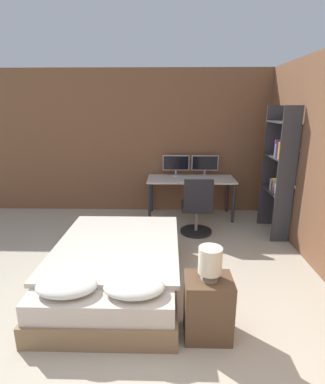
{
  "coord_description": "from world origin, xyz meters",
  "views": [
    {
      "loc": [
        -0.02,
        -1.77,
        2.02
      ],
      "look_at": [
        -0.13,
        2.67,
        0.75
      ],
      "focal_mm": 28.0,
      "sensor_mm": 36.0,
      "label": 1
    }
  ],
  "objects_px": {
    "monitor_left": "(176,164)",
    "office_chair": "(197,211)",
    "bedside_lamp": "(210,261)",
    "keyboard": "(192,181)",
    "computer_mouse": "(209,181)",
    "bed": "(116,266)",
    "monitor_right": "(205,164)",
    "nightstand": "(208,307)",
    "bookshelf": "(280,168)",
    "desk": "(191,183)"
  },
  "relations": [
    {
      "from": "monitor_left",
      "to": "office_chair",
      "type": "bearing_deg",
      "value": -72.84
    },
    {
      "from": "bedside_lamp",
      "to": "monitor_left",
      "type": "distance_m",
      "value": 3.33
    },
    {
      "from": "bedside_lamp",
      "to": "bed",
      "type": "bearing_deg",
      "value": 140.99
    },
    {
      "from": "nightstand",
      "to": "monitor_right",
      "type": "relative_size",
      "value": 1.15
    },
    {
      "from": "nightstand",
      "to": "computer_mouse",
      "type": "height_order",
      "value": "computer_mouse"
    },
    {
      "from": "bed",
      "to": "computer_mouse",
      "type": "distance_m",
      "value": 2.5
    },
    {
      "from": "bookshelf",
      "to": "monitor_right",
      "type": "bearing_deg",
      "value": 135.78
    },
    {
      "from": "bedside_lamp",
      "to": "office_chair",
      "type": "relative_size",
      "value": 0.31
    },
    {
      "from": "desk",
      "to": "monitor_right",
      "type": "height_order",
      "value": "monitor_right"
    },
    {
      "from": "monitor_right",
      "to": "nightstand",
      "type": "bearing_deg",
      "value": -95.48
    },
    {
      "from": "keyboard",
      "to": "bookshelf",
      "type": "bearing_deg",
      "value": -22.23
    },
    {
      "from": "office_chair",
      "to": "bookshelf",
      "type": "xyz_separation_m",
      "value": [
        1.26,
        0.04,
        0.7
      ]
    },
    {
      "from": "nightstand",
      "to": "bed",
      "type": "bearing_deg",
      "value": 140.99
    },
    {
      "from": "monitor_left",
      "to": "keyboard",
      "type": "relative_size",
      "value": 1.23
    },
    {
      "from": "monitor_left",
      "to": "keyboard",
      "type": "bearing_deg",
      "value": -59.98
    },
    {
      "from": "bedside_lamp",
      "to": "keyboard",
      "type": "distance_m",
      "value": 2.84
    },
    {
      "from": "computer_mouse",
      "to": "bookshelf",
      "type": "relative_size",
      "value": 0.03
    },
    {
      "from": "keyboard",
      "to": "office_chair",
      "type": "height_order",
      "value": "office_chair"
    },
    {
      "from": "monitor_left",
      "to": "bookshelf",
      "type": "relative_size",
      "value": 0.25
    },
    {
      "from": "keyboard",
      "to": "bookshelf",
      "type": "distance_m",
      "value": 1.46
    },
    {
      "from": "monitor_left",
      "to": "office_chair",
      "type": "distance_m",
      "value": 1.24
    },
    {
      "from": "nightstand",
      "to": "bedside_lamp",
      "type": "relative_size",
      "value": 1.94
    },
    {
      "from": "bedside_lamp",
      "to": "computer_mouse",
      "type": "height_order",
      "value": "bedside_lamp"
    },
    {
      "from": "monitor_right",
      "to": "computer_mouse",
      "type": "bearing_deg",
      "value": -87.47
    },
    {
      "from": "bed",
      "to": "monitor_left",
      "type": "distance_m",
      "value": 2.74
    },
    {
      "from": "desk",
      "to": "bookshelf",
      "type": "height_order",
      "value": "bookshelf"
    },
    {
      "from": "bed",
      "to": "nightstand",
      "type": "relative_size",
      "value": 3.6
    },
    {
      "from": "office_chair",
      "to": "nightstand",
      "type": "bearing_deg",
      "value": -92.4
    },
    {
      "from": "bookshelf",
      "to": "bedside_lamp",
      "type": "bearing_deg",
      "value": -120.49
    },
    {
      "from": "bed",
      "to": "monitor_right",
      "type": "relative_size",
      "value": 4.13
    },
    {
      "from": "keyboard",
      "to": "office_chair",
      "type": "xyz_separation_m",
      "value": [
        0.05,
        -0.58,
        -0.35
      ]
    },
    {
      "from": "bed",
      "to": "computer_mouse",
      "type": "bearing_deg",
      "value": 57.79
    },
    {
      "from": "office_chair",
      "to": "bookshelf",
      "type": "bearing_deg",
      "value": 1.86
    },
    {
      "from": "bedside_lamp",
      "to": "nightstand",
      "type": "bearing_deg",
      "value": -90.0
    },
    {
      "from": "monitor_left",
      "to": "desk",
      "type": "bearing_deg",
      "value": -41.07
    },
    {
      "from": "monitor_left",
      "to": "keyboard",
      "type": "xyz_separation_m",
      "value": [
        0.27,
        -0.47,
        -0.22
      ]
    },
    {
      "from": "keyboard",
      "to": "computer_mouse",
      "type": "distance_m",
      "value": 0.3
    },
    {
      "from": "bedside_lamp",
      "to": "keyboard",
      "type": "bearing_deg",
      "value": 89.11
    },
    {
      "from": "bedside_lamp",
      "to": "desk",
      "type": "bearing_deg",
      "value": 89.18
    },
    {
      "from": "desk",
      "to": "monitor_right",
      "type": "relative_size",
      "value": 3.17
    },
    {
      "from": "desk",
      "to": "keyboard",
      "type": "xyz_separation_m",
      "value": [
        -0.0,
        -0.24,
        0.09
      ]
    },
    {
      "from": "bed",
      "to": "keyboard",
      "type": "bearing_deg",
      "value": 64.04
    },
    {
      "from": "bed",
      "to": "bedside_lamp",
      "type": "height_order",
      "value": "bedside_lamp"
    },
    {
      "from": "bed",
      "to": "office_chair",
      "type": "xyz_separation_m",
      "value": [
        1.06,
        1.49,
        0.17
      ]
    },
    {
      "from": "computer_mouse",
      "to": "office_chair",
      "type": "bearing_deg",
      "value": -112.91
    },
    {
      "from": "bed",
      "to": "bookshelf",
      "type": "height_order",
      "value": "bookshelf"
    },
    {
      "from": "bed",
      "to": "computer_mouse",
      "type": "relative_size",
      "value": 29.73
    },
    {
      "from": "bookshelf",
      "to": "nightstand",
      "type": "bearing_deg",
      "value": -120.49
    },
    {
      "from": "bed",
      "to": "office_chair",
      "type": "height_order",
      "value": "office_chair"
    },
    {
      "from": "office_chair",
      "to": "bookshelf",
      "type": "relative_size",
      "value": 0.47
    }
  ]
}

